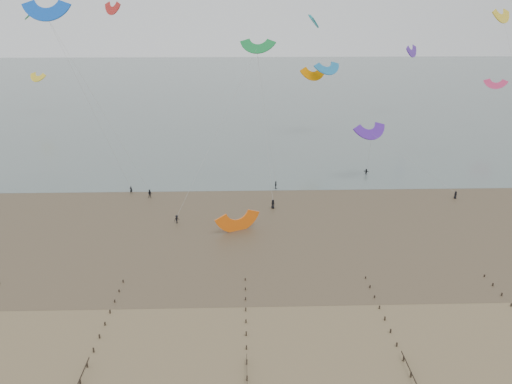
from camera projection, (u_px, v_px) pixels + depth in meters
ground at (214, 330)px, 62.64m from camera, size 500.00×500.00×0.00m
sea_and_shore at (202, 220)px, 94.71m from camera, size 500.00×665.00×0.03m
kitesurfer_lead at (131, 190)px, 107.80m from camera, size 0.64×0.46×1.64m
kitesurfers at (286, 192)px, 106.22m from camera, size 132.13×28.28×1.86m
grounded_kite at (238, 231)px, 90.32m from camera, size 8.95×8.20×3.97m
kites_airborne at (168, 67)px, 140.41m from camera, size 246.81×110.15×36.07m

